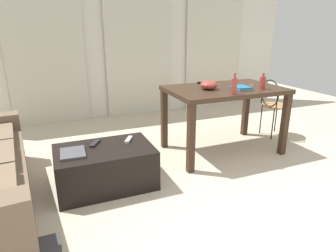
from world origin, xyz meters
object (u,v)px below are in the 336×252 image
object	(u,v)px
bowl	(209,85)
book_stack	(241,88)
magazine	(73,153)
coffee_table	(105,167)
tv_remote_secondary	(129,140)
scissors	(252,85)
bottle_near	(263,83)
tv_remote_primary	(95,143)
wire_chair	(273,101)
bottle_far	(234,86)
tv_remote_on_table	(204,83)
craft_table	(224,96)

from	to	relation	value
bowl	book_stack	world-z (taller)	bowl
book_stack	magazine	bearing A→B (deg)	-173.98
coffee_table	tv_remote_secondary	xyz separation A→B (m)	(0.27, 0.10, 0.21)
book_stack	scissors	distance (m)	0.33
bottle_near	tv_remote_secondary	world-z (taller)	bottle_near
coffee_table	tv_remote_secondary	bearing A→B (deg)	20.09
tv_remote_secondary	tv_remote_primary	bearing A→B (deg)	-156.00
book_stack	wire_chair	bearing A→B (deg)	22.38
bottle_far	scissors	distance (m)	0.66
coffee_table	bottle_far	bearing A→B (deg)	-1.92
tv_remote_secondary	bowl	bearing A→B (deg)	40.51
tv_remote_on_table	scissors	xyz separation A→B (m)	(0.54, -0.26, -0.01)
wire_chair	tv_remote_primary	bearing A→B (deg)	-171.53
craft_table	book_stack	size ratio (longest dim) A/B	4.56
wire_chair	coffee_table	bearing A→B (deg)	-168.37
bottle_far	tv_remote_primary	size ratio (longest dim) A/B	1.24
book_stack	magazine	size ratio (longest dim) A/B	1.09
tv_remote_primary	magazine	world-z (taller)	same
bottle_near	book_stack	bearing A→B (deg)	155.58
tv_remote_on_table	scissors	bearing A→B (deg)	-51.41
book_stack	magazine	xyz separation A→B (m)	(-1.91, -0.20, -0.41)
bowl	tv_remote_on_table	distance (m)	0.32
coffee_table	craft_table	size ratio (longest dim) A/B	0.68
craft_table	magazine	size ratio (longest dim) A/B	4.99
bowl	scissors	distance (m)	0.64
scissors	magazine	bearing A→B (deg)	-170.51
scissors	magazine	distance (m)	2.26
bottle_far	coffee_table	bearing A→B (deg)	178.08
wire_chair	tv_remote_primary	distance (m)	2.52
wire_chair	bottle_far	bearing A→B (deg)	-152.46
coffee_table	wire_chair	world-z (taller)	wire_chair
bowl	tv_remote_secondary	distance (m)	1.12
bottle_near	craft_table	bearing A→B (deg)	144.57
craft_table	bowl	bearing A→B (deg)	-175.14
wire_chair	tv_remote_secondary	size ratio (longest dim) A/B	4.79
bottle_near	magazine	size ratio (longest dim) A/B	0.69
scissors	tv_remote_secondary	world-z (taller)	scissors
tv_remote_on_table	tv_remote_primary	bearing A→B (deg)	172.65
scissors	tv_remote_primary	size ratio (longest dim) A/B	0.50
bottle_near	tv_remote_on_table	size ratio (longest dim) A/B	1.11
coffee_table	wire_chair	size ratio (longest dim) A/B	1.12
bottle_far	book_stack	distance (m)	0.34
tv_remote_primary	bottle_near	bearing A→B (deg)	28.28
book_stack	tv_remote_primary	world-z (taller)	book_stack
bottle_near	coffee_table	bearing A→B (deg)	-177.84
tv_remote_on_table	scissors	size ratio (longest dim) A/B	1.84
tv_remote_secondary	magazine	size ratio (longest dim) A/B	0.63
bottle_near	bottle_far	xyz separation A→B (m)	(-0.47, -0.12, 0.01)
bottle_near	bowl	distance (m)	0.61
coffee_table	magazine	bearing A→B (deg)	-173.61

